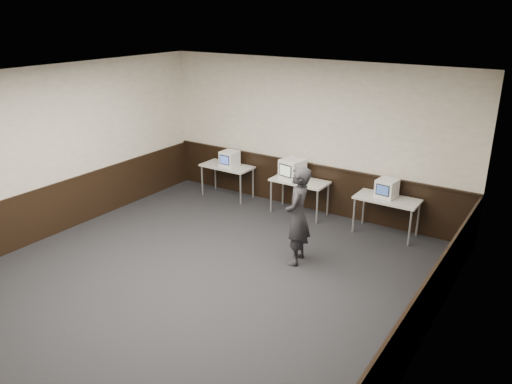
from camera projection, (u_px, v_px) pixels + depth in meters
floor at (189, 286)px, 7.91m from camera, size 8.00×8.00×0.00m
ceiling at (178, 82)px, 6.80m from camera, size 8.00×8.00×0.00m
back_wall at (310, 137)px, 10.49m from camera, size 7.00×0.00×7.00m
left_wall at (40, 156)px, 9.17m from camera, size 0.00×8.00×8.00m
right_wall at (423, 252)px, 5.55m from camera, size 0.00×8.00×8.00m
wainscot_back at (308, 186)px, 10.85m from camera, size 6.98×0.04×1.00m
wainscot_left at (49, 211)px, 9.54m from camera, size 0.04×7.98×1.00m
wainscot_right at (410, 334)px, 5.94m from camera, size 0.04×7.98×1.00m
wainscot_rail at (308, 164)px, 10.66m from camera, size 6.98×0.06×0.04m
desk_left at (227, 168)px, 11.48m from camera, size 1.20×0.60×0.75m
desk_center at (300, 183)px, 10.50m from camera, size 1.20×0.60×0.75m
desk_right at (387, 202)px, 9.51m from camera, size 1.20×0.60×0.75m
emac_left at (229, 159)px, 11.34m from camera, size 0.36×0.39×0.36m
emac_center at (292, 169)px, 10.47m from camera, size 0.51×0.53×0.43m
emac_right at (387, 188)px, 9.47m from camera, size 0.39×0.41×0.36m
person at (298, 216)px, 8.39m from camera, size 0.54×0.71×1.73m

